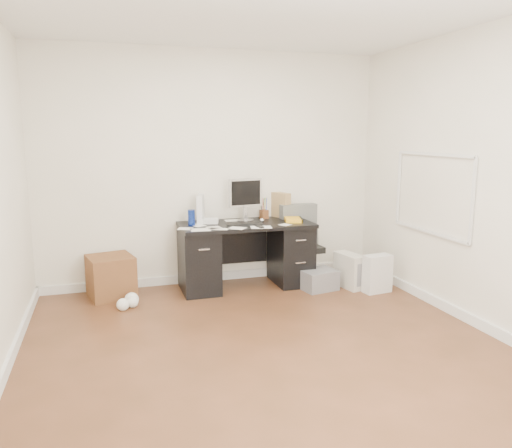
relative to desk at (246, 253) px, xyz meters
The scene contains 18 objects.
ground 1.73m from the desk, 100.29° to the right, with size 4.00×4.00×0.00m, color #482B17.
room_shell 2.07m from the desk, 99.37° to the right, with size 4.02×4.02×2.71m.
desk is the anchor object (origin of this frame).
loose_papers 0.41m from the desk, 165.47° to the right, with size 1.10×0.60×0.00m, color white, non-canonical shape.
lcd_monitor 0.61m from the desk, 77.47° to the left, with size 0.40×0.23×0.51m, color #AAABAF, non-canonical shape.
keyboard 0.38m from the desk, 111.31° to the right, with size 0.40×0.14×0.02m, color black.
computer_mouse 0.42m from the desk, 12.05° to the right, with size 0.05×0.05×0.05m, color #AAABAF.
travel_mug 0.76m from the desk, behind, with size 0.08×0.08×0.18m, color navy.
white_binder 0.73m from the desk, 159.38° to the left, with size 0.13×0.28×0.32m, color silver.
magazine_file 0.76m from the desk, 26.19° to the left, with size 0.13×0.26×0.30m, color #9E7D4C.
pen_cup 0.60m from the desk, 38.35° to the left, with size 0.10×0.10×0.25m, color brown, non-canonical shape.
yellow_book 0.67m from the desk, ahead, with size 0.19×0.24×0.04m, color yellow.
paper_remote 0.47m from the desk, 73.48° to the right, with size 0.23×0.18×0.02m, color white, non-canonical shape.
office_chair 0.71m from the desk, ahead, with size 0.52×0.52×0.92m, color #4C4E4C, non-canonical shape.
pc_tower 1.21m from the desk, 18.33° to the right, with size 0.17×0.39×0.39m, color beige.
shopping_bag 1.50m from the desk, 25.16° to the right, with size 0.31×0.22×0.42m, color silver.
wicker_basket 1.52m from the desk, behind, with size 0.45×0.45×0.45m, color #503118.
desk_printer 0.88m from the desk, 24.49° to the right, with size 0.38×0.32×0.23m, color slate.
Camera 1 is at (-1.22, -3.73, 1.77)m, focal length 35.00 mm.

